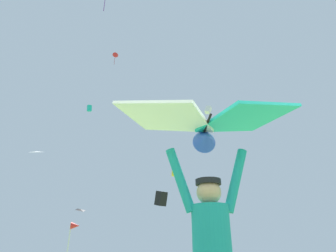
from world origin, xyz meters
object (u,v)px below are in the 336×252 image
object	(u,v)px
distant_kite_white_low_right	(36,152)
distant_kite_teal_far_center	(89,108)
distant_kite_yellow_overhead_distant	(174,173)
held_stunt_kite	(206,123)
distant_kite_red_high_right	(115,56)
distant_kite_black_mid_left	(161,198)
distant_kite_white_mid_right	(208,110)
marker_flag	(74,230)
distant_kite_black_high_left	(81,210)

from	to	relation	value
distant_kite_white_low_right	distant_kite_teal_far_center	bearing A→B (deg)	91.16
distant_kite_white_low_right	distant_kite_yellow_overhead_distant	world-z (taller)	distant_kite_yellow_overhead_distant
held_stunt_kite	distant_kite_red_high_right	xyz separation A→B (m)	(-1.52, 23.48, 18.85)
distant_kite_black_mid_left	distant_kite_red_high_right	bearing A→B (deg)	174.37
held_stunt_kite	distant_kite_white_low_right	xyz separation A→B (m)	(-4.15, 9.95, 2.72)
distant_kite_black_mid_left	distant_kite_white_mid_right	xyz separation A→B (m)	(7.71, 6.41, 13.31)
marker_flag	distant_kite_teal_far_center	bearing A→B (deg)	95.91
distant_kite_red_high_right	marker_flag	distance (m)	24.91
held_stunt_kite	distant_kite_yellow_overhead_distant	size ratio (longest dim) A/B	2.24
distant_kite_teal_far_center	distant_kite_black_high_left	bearing A→B (deg)	-79.75
held_stunt_kite	distant_kite_red_high_right	size ratio (longest dim) A/B	1.16
distant_kite_white_mid_right	distant_kite_red_high_right	world-z (taller)	distant_kite_red_high_right
distant_kite_teal_far_center	distant_kite_white_low_right	size ratio (longest dim) A/B	1.98
distant_kite_teal_far_center	distant_kite_black_high_left	size ratio (longest dim) A/B	0.80
held_stunt_kite	distant_kite_red_high_right	bearing A→B (deg)	93.71
distant_kite_white_mid_right	marker_flag	size ratio (longest dim) A/B	0.71
distant_kite_black_mid_left	marker_flag	distance (m)	16.56
held_stunt_kite	distant_kite_white_mid_right	bearing A→B (deg)	68.47
distant_kite_teal_far_center	distant_kite_black_high_left	distance (m)	15.88
distant_kite_teal_far_center	distant_kite_yellow_overhead_distant	size ratio (longest dim) A/B	1.21
distant_kite_black_high_left	distant_kite_white_mid_right	bearing A→B (deg)	4.76
distant_kite_black_high_left	marker_flag	distance (m)	20.52
distant_kite_white_mid_right	distant_kite_teal_far_center	xyz separation A→B (m)	(-16.21, 4.62, 0.85)
distant_kite_white_mid_right	marker_flag	world-z (taller)	distant_kite_white_mid_right
distant_kite_black_mid_left	marker_flag	size ratio (longest dim) A/B	0.78
distant_kite_white_mid_right	marker_flag	distance (m)	30.52
held_stunt_kite	distant_kite_teal_far_center	distance (m)	38.38
held_stunt_kite	distant_kite_black_high_left	bearing A→B (deg)	97.24
distant_kite_black_high_left	distant_kite_yellow_overhead_distant	bearing A→B (deg)	22.75
distant_kite_red_high_right	marker_flag	bearing A→B (deg)	-91.49
distant_kite_teal_far_center	distant_kite_red_high_right	size ratio (longest dim) A/B	0.62
marker_flag	distant_kite_white_low_right	bearing A→B (deg)	136.78
held_stunt_kite	marker_flag	xyz separation A→B (m)	(-1.93, 7.87, -0.57)
distant_kite_yellow_overhead_distant	distant_kite_white_low_right	bearing A→B (deg)	-116.91
marker_flag	distant_kite_black_mid_left	bearing A→B (deg)	68.95
distant_kite_black_mid_left	distant_kite_teal_far_center	world-z (taller)	distant_kite_teal_far_center
distant_kite_black_mid_left	distant_kite_teal_far_center	size ratio (longest dim) A/B	1.47
distant_kite_black_high_left	held_stunt_kite	bearing A→B (deg)	-82.76
distant_kite_white_mid_right	distant_kite_yellow_overhead_distant	xyz separation A→B (m)	(-4.18, 3.33, -8.30)
distant_kite_teal_far_center	marker_flag	xyz separation A→B (m)	(2.70, -26.10, -17.81)
distant_kite_black_mid_left	distant_kite_yellow_overhead_distant	distance (m)	11.51
distant_kite_black_high_left	distant_kite_black_mid_left	bearing A→B (deg)	-34.66
marker_flag	distant_kite_black_high_left	bearing A→B (deg)	94.63
distant_kite_teal_far_center	distant_kite_red_high_right	bearing A→B (deg)	-73.50
distant_kite_white_low_right	distant_kite_black_high_left	bearing A→B (deg)	88.18
distant_kite_white_low_right	distant_kite_yellow_overhead_distant	xyz separation A→B (m)	(11.54, 22.73, 5.38)
distant_kite_teal_far_center	distant_kite_black_high_left	world-z (taller)	distant_kite_teal_far_center
distant_kite_black_high_left	marker_flag	size ratio (longest dim) A/B	0.66
distant_kite_black_mid_left	distant_kite_white_low_right	bearing A→B (deg)	-121.67
distant_kite_yellow_overhead_distant	distant_kite_teal_far_center	bearing A→B (deg)	173.88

